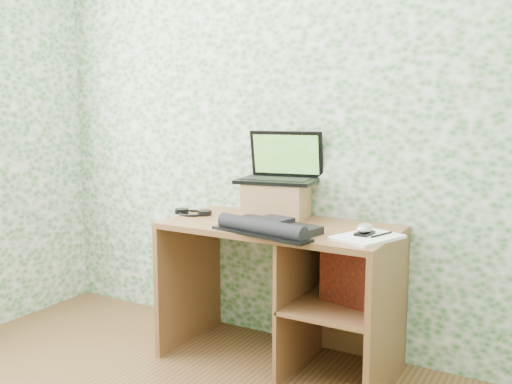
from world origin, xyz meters
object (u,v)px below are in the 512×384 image
Objects in this scene: notepad at (367,237)px; laptop at (281,170)px; riser at (277,200)px; keyboard at (268,227)px; desk at (295,275)px.

laptop is at bearing 175.51° from notepad.
riser is 0.58× the size of keyboard.
riser reaches higher than notepad.
laptop is at bearing 90.00° from riser.
desk is at bearing -53.19° from laptop.
notepad is at bearing -21.17° from riser.
riser is at bearing 122.63° from keyboard.
riser is 1.05× the size of notepad.
keyboard is 0.48m from notepad.
laptop reaches higher than notepad.
keyboard is at bearing -81.34° from laptop.
laptop is 0.70m from notepad.
notepad is at bearing -15.18° from desk.
riser is 0.64m from notepad.
desk is 0.52m from notepad.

